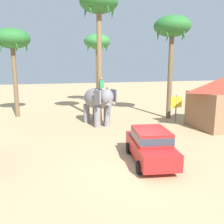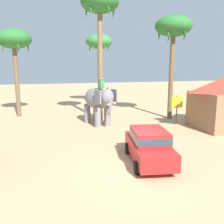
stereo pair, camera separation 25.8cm
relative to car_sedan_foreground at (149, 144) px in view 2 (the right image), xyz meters
name	(u,v)px [view 2 (the right image)]	position (x,y,z in m)	size (l,w,h in m)	color
ground_plane	(140,169)	(-0.71, -0.62, -0.93)	(120.00, 120.00, 0.00)	tan
car_sedan_foreground	(149,144)	(0.00, 0.00, 0.00)	(2.44, 4.35, 1.70)	red
elephant_with_mahout	(98,101)	(-0.56, 8.35, 1.06)	(2.44, 4.02, 3.88)	slate
palm_tree_behind_elephant	(173,30)	(6.33, 8.92, 6.94)	(3.20, 3.20, 9.07)	brown
palm_tree_near_hut	(100,8)	(0.07, 10.12, 8.55)	(3.20, 3.20, 10.85)	brown
palm_tree_left_of_road	(99,44)	(2.07, 18.80, 6.52)	(3.20, 3.20, 8.62)	brown
palm_tree_far_back	(14,41)	(-7.10, 13.83, 6.05)	(3.20, 3.20, 8.11)	brown
signboard_yellow	(177,104)	(5.64, 6.63, 0.76)	(1.00, 0.10, 2.40)	#4C4C51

